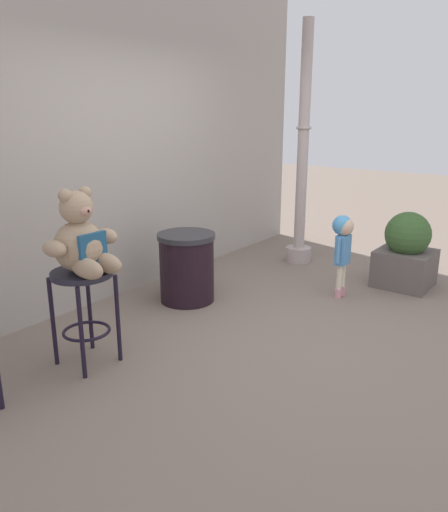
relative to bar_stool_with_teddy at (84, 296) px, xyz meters
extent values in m
plane|color=#7B6A5E|center=(1.26, -0.90, -0.52)|extent=(24.00, 24.00, 0.00)
cube|color=#A9A096|center=(1.26, 1.08, 1.42)|extent=(6.10, 0.30, 3.88)
cylinder|color=#22212E|center=(0.00, 0.00, 0.17)|extent=(0.44, 0.44, 0.04)
cylinder|color=black|center=(-0.16, -0.16, -0.18)|extent=(0.03, 0.03, 0.68)
cylinder|color=black|center=(0.16, -0.16, -0.18)|extent=(0.03, 0.03, 0.68)
cylinder|color=black|center=(-0.16, 0.16, -0.18)|extent=(0.03, 0.03, 0.68)
cylinder|color=black|center=(0.16, 0.16, -0.18)|extent=(0.03, 0.03, 0.68)
torus|color=black|center=(0.00, 0.00, -0.27)|extent=(0.35, 0.35, 0.02)
sphere|color=tan|center=(0.00, 0.00, 0.37)|extent=(0.36, 0.36, 0.36)
cube|color=navy|center=(0.00, -0.15, 0.38)|extent=(0.22, 0.03, 0.22)
sphere|color=tan|center=(0.00, 0.00, 0.65)|extent=(0.23, 0.23, 0.23)
ellipsoid|color=tan|center=(0.00, -0.10, 0.64)|extent=(0.10, 0.07, 0.07)
sphere|color=black|center=(0.00, -0.12, 0.64)|extent=(0.03, 0.03, 0.03)
sphere|color=tan|center=(-0.08, 0.00, 0.74)|extent=(0.09, 0.09, 0.09)
sphere|color=tan|center=(0.08, 0.00, 0.74)|extent=(0.09, 0.09, 0.09)
ellipsoid|color=tan|center=(-0.22, -0.03, 0.41)|extent=(0.13, 0.20, 0.11)
ellipsoid|color=tan|center=(0.22, -0.03, 0.41)|extent=(0.13, 0.20, 0.11)
ellipsoid|color=tan|center=(-0.08, -0.17, 0.27)|extent=(0.12, 0.31, 0.14)
ellipsoid|color=tan|center=(0.08, -0.17, 0.27)|extent=(0.12, 0.31, 0.14)
cylinder|color=pink|center=(2.37, -0.91, -0.47)|extent=(0.07, 0.07, 0.10)
cylinder|color=beige|center=(2.37, -0.91, -0.30)|extent=(0.05, 0.05, 0.25)
cylinder|color=pink|center=(2.45, -0.91, -0.47)|extent=(0.07, 0.07, 0.10)
cylinder|color=beige|center=(2.45, -0.91, -0.30)|extent=(0.05, 0.05, 0.25)
cube|color=#5494CE|center=(2.41, -0.91, -0.03)|extent=(0.17, 0.10, 0.30)
cylinder|color=#5494CE|center=(2.30, -0.91, -0.02)|extent=(0.04, 0.04, 0.25)
cylinder|color=#5494CE|center=(2.52, -0.91, -0.02)|extent=(0.04, 0.04, 0.25)
sphere|color=#D8B293|center=(2.41, -0.91, 0.20)|extent=(0.18, 0.18, 0.18)
sphere|color=#4D9BD5|center=(2.41, -0.89, 0.21)|extent=(0.19, 0.19, 0.19)
cylinder|color=black|center=(1.40, 0.25, -0.21)|extent=(0.53, 0.53, 0.63)
cylinder|color=#2D2D33|center=(1.40, 0.25, 0.13)|extent=(0.56, 0.56, 0.05)
cylinder|color=#B3A2A0|center=(3.23, 0.02, -0.43)|extent=(0.31, 0.31, 0.18)
cylinder|color=#B7A7A4|center=(3.23, 0.02, 0.96)|extent=(0.13, 0.13, 2.61)
torus|color=#ADA89E|center=(3.23, 0.02, 1.09)|extent=(0.18, 0.18, 0.04)
cube|color=#5E5450|center=(3.13, -1.31, -0.33)|extent=(0.55, 0.55, 0.39)
sphere|color=#37592B|center=(3.13, -1.31, 0.04)|extent=(0.47, 0.47, 0.47)
camera|label=1|loc=(-2.07, -2.84, 1.29)|focal=35.03mm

